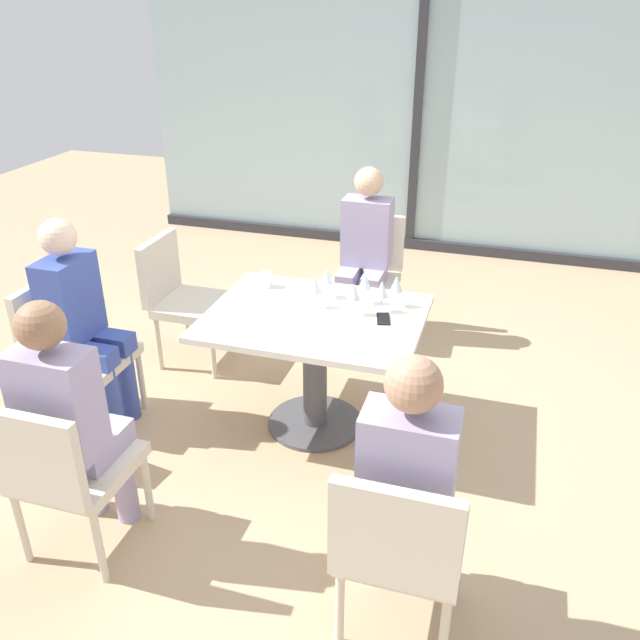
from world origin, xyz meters
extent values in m
plane|color=tan|center=(0.00, 0.00, 0.00)|extent=(12.00, 12.00, 0.00)
cube|color=#9DB7BC|center=(0.00, 3.20, 1.35)|extent=(5.37, 0.03, 2.70)
cube|color=#2D2D33|center=(0.00, 3.17, 1.35)|extent=(0.08, 0.06, 2.70)
cube|color=#2D2D33|center=(0.00, 3.17, 0.05)|extent=(5.37, 0.10, 0.10)
cube|color=silver|center=(0.00, 0.00, 0.71)|extent=(1.18, 0.92, 0.04)
cylinder|color=#4C4C51|center=(0.00, 0.00, 0.35)|extent=(0.14, 0.14, 0.69)
cylinder|color=#4C4C51|center=(0.00, 0.00, 0.01)|extent=(0.56, 0.56, 0.02)
cube|color=beige|center=(-1.27, -0.34, 0.42)|extent=(0.46, 0.46, 0.06)
cube|color=beige|center=(-1.52, -0.34, 0.66)|extent=(0.05, 0.46, 0.42)
cylinder|color=beige|center=(-1.07, -0.54, 0.20)|extent=(0.04, 0.04, 0.39)
cylinder|color=beige|center=(-1.07, -0.14, 0.20)|extent=(0.04, 0.04, 0.39)
cylinder|color=beige|center=(-1.47, -0.54, 0.20)|extent=(0.04, 0.04, 0.39)
cylinder|color=beige|center=(-1.47, -0.14, 0.20)|extent=(0.04, 0.04, 0.39)
cube|color=beige|center=(0.73, -1.19, 0.42)|extent=(0.46, 0.46, 0.06)
cube|color=beige|center=(0.73, -1.44, 0.66)|extent=(0.46, 0.05, 0.42)
cylinder|color=beige|center=(0.93, -0.99, 0.20)|extent=(0.04, 0.04, 0.39)
cylinder|color=beige|center=(0.53, -0.99, 0.20)|extent=(0.04, 0.04, 0.39)
cylinder|color=beige|center=(0.93, -1.39, 0.20)|extent=(0.04, 0.04, 0.39)
cylinder|color=beige|center=(0.53, -1.39, 0.20)|extent=(0.04, 0.04, 0.39)
cube|color=beige|center=(-0.73, -1.19, 0.42)|extent=(0.46, 0.46, 0.06)
cube|color=beige|center=(-0.73, -1.44, 0.66)|extent=(0.46, 0.05, 0.42)
cylinder|color=beige|center=(-0.53, -0.99, 0.20)|extent=(0.04, 0.04, 0.39)
cylinder|color=beige|center=(-0.93, -0.99, 0.20)|extent=(0.04, 0.04, 0.39)
cylinder|color=beige|center=(-0.53, -1.39, 0.20)|extent=(0.04, 0.04, 0.39)
cylinder|color=beige|center=(-0.93, -1.39, 0.20)|extent=(0.04, 0.04, 0.39)
cube|color=beige|center=(0.00, 1.19, 0.42)|extent=(0.46, 0.46, 0.06)
cube|color=beige|center=(0.00, 1.44, 0.66)|extent=(0.46, 0.05, 0.42)
cylinder|color=beige|center=(-0.20, 0.99, 0.20)|extent=(0.04, 0.04, 0.39)
cylinder|color=beige|center=(0.20, 0.99, 0.20)|extent=(0.04, 0.04, 0.39)
cylinder|color=beige|center=(-0.20, 1.39, 0.20)|extent=(0.04, 0.04, 0.39)
cylinder|color=beige|center=(0.20, 1.39, 0.20)|extent=(0.04, 0.04, 0.39)
cube|color=beige|center=(-1.00, 0.51, 0.42)|extent=(0.46, 0.46, 0.06)
cube|color=beige|center=(-1.25, 0.51, 0.66)|extent=(0.05, 0.46, 0.42)
cylinder|color=beige|center=(-0.80, 0.31, 0.20)|extent=(0.04, 0.04, 0.39)
cylinder|color=beige|center=(-0.80, 0.71, 0.20)|extent=(0.04, 0.04, 0.39)
cylinder|color=beige|center=(-1.20, 0.31, 0.20)|extent=(0.04, 0.04, 0.39)
cylinder|color=beige|center=(-1.20, 0.71, 0.20)|extent=(0.04, 0.04, 0.39)
cylinder|color=#384C9E|center=(-1.09, -0.43, 0.23)|extent=(0.11, 0.11, 0.45)
cube|color=#384C9E|center=(-1.19, -0.43, 0.51)|extent=(0.32, 0.13, 0.11)
cylinder|color=#384C9E|center=(-1.09, -0.25, 0.23)|extent=(0.11, 0.11, 0.45)
cube|color=#384C9E|center=(-1.19, -0.25, 0.51)|extent=(0.32, 0.13, 0.11)
cube|color=#384C9E|center=(-1.32, -0.34, 0.80)|extent=(0.20, 0.34, 0.48)
sphere|color=beige|center=(-1.32, -0.34, 1.16)|extent=(0.20, 0.20, 0.20)
cylinder|color=#9E93B7|center=(0.82, -1.01, 0.23)|extent=(0.11, 0.11, 0.45)
cube|color=#9E93B7|center=(0.82, -1.11, 0.51)|extent=(0.13, 0.32, 0.11)
cylinder|color=#9E93B7|center=(0.64, -1.01, 0.23)|extent=(0.11, 0.11, 0.45)
cube|color=#9E93B7|center=(0.64, -1.11, 0.51)|extent=(0.13, 0.32, 0.11)
cube|color=#9E93B7|center=(0.73, -1.24, 0.80)|extent=(0.34, 0.20, 0.48)
sphere|color=tan|center=(0.73, -1.24, 1.16)|extent=(0.20, 0.20, 0.20)
cylinder|color=#9E93B7|center=(-0.64, -1.01, 0.23)|extent=(0.11, 0.11, 0.45)
cube|color=#9E93B7|center=(-0.64, -1.11, 0.51)|extent=(0.13, 0.32, 0.11)
cylinder|color=#9E93B7|center=(-0.82, -1.01, 0.23)|extent=(0.11, 0.11, 0.45)
cube|color=#9E93B7|center=(-0.82, -1.11, 0.51)|extent=(0.13, 0.32, 0.11)
cube|color=#9E93B7|center=(-0.73, -1.24, 0.80)|extent=(0.34, 0.20, 0.48)
sphere|color=#936B4C|center=(-0.73, -1.24, 1.16)|extent=(0.20, 0.20, 0.20)
cylinder|color=#9E93B7|center=(-0.09, 1.01, 0.23)|extent=(0.11, 0.11, 0.45)
cube|color=#9E93B7|center=(-0.09, 1.11, 0.51)|extent=(0.13, 0.32, 0.11)
cylinder|color=#9E93B7|center=(0.09, 1.01, 0.23)|extent=(0.11, 0.11, 0.45)
cube|color=#9E93B7|center=(0.09, 1.11, 0.51)|extent=(0.13, 0.32, 0.11)
cube|color=#9E93B7|center=(0.00, 1.24, 0.80)|extent=(0.34, 0.20, 0.48)
sphere|color=#D8AD8C|center=(0.00, 1.24, 1.16)|extent=(0.20, 0.20, 0.20)
cylinder|color=silver|center=(0.22, 0.23, 0.73)|extent=(0.06, 0.06, 0.00)
cylinder|color=silver|center=(0.22, 0.23, 0.78)|extent=(0.01, 0.01, 0.08)
cone|color=silver|center=(0.22, 0.23, 0.87)|extent=(0.07, 0.07, 0.09)
cylinder|color=silver|center=(-0.01, 0.24, 0.73)|extent=(0.06, 0.06, 0.00)
cylinder|color=silver|center=(-0.01, 0.24, 0.78)|extent=(0.01, 0.01, 0.08)
cone|color=silver|center=(-0.01, 0.24, 0.87)|extent=(0.07, 0.07, 0.09)
cylinder|color=silver|center=(-0.03, 0.09, 0.73)|extent=(0.06, 0.06, 0.00)
cylinder|color=silver|center=(-0.03, 0.09, 0.78)|extent=(0.01, 0.01, 0.08)
cone|color=silver|center=(-0.03, 0.09, 0.87)|extent=(0.07, 0.07, 0.09)
cylinder|color=silver|center=(0.20, 0.07, 0.73)|extent=(0.06, 0.06, 0.00)
cylinder|color=silver|center=(0.20, 0.07, 0.78)|extent=(0.01, 0.01, 0.08)
cone|color=silver|center=(0.20, 0.07, 0.87)|extent=(0.07, 0.07, 0.09)
cylinder|color=silver|center=(0.34, 0.15, 0.73)|extent=(0.06, 0.06, 0.00)
cylinder|color=silver|center=(0.34, 0.15, 0.78)|extent=(0.01, 0.01, 0.08)
cone|color=silver|center=(0.34, 0.15, 0.87)|extent=(0.07, 0.07, 0.09)
cylinder|color=silver|center=(0.40, 0.24, 0.73)|extent=(0.06, 0.06, 0.00)
cylinder|color=silver|center=(0.40, 0.24, 0.78)|extent=(0.01, 0.01, 0.08)
cone|color=silver|center=(0.40, 0.24, 0.87)|extent=(0.07, 0.07, 0.09)
cylinder|color=white|center=(-0.39, 0.28, 0.78)|extent=(0.08, 0.08, 0.09)
cube|color=black|center=(0.37, 0.05, 0.73)|extent=(0.10, 0.16, 0.01)
cube|color=beige|center=(-1.03, -0.74, 0.14)|extent=(0.32, 0.21, 0.28)
camera|label=1|loc=(0.98, -3.11, 2.34)|focal=37.19mm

